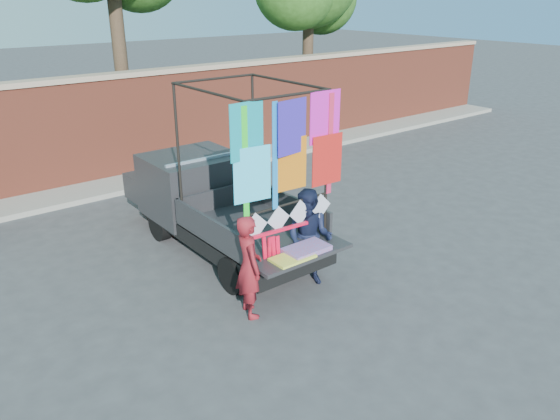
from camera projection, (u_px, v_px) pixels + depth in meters
ground at (287, 288)px, 8.77m from camera, size 90.00×90.00×0.00m
brick_wall at (108, 127)px, 13.38m from camera, size 30.00×0.45×2.61m
curb at (125, 183)px, 13.34m from camera, size 30.00×1.20×0.12m
pickup_truck at (207, 201)px, 10.20m from camera, size 1.97×4.94×3.11m
woman at (249, 266)px, 7.79m from camera, size 0.51×0.65×1.56m
man at (309, 237)px, 8.67m from camera, size 0.92×0.97×1.59m
streamer_bundle at (275, 244)px, 8.10m from camera, size 0.99×0.12×0.68m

